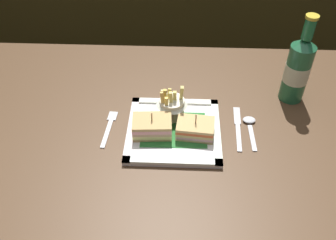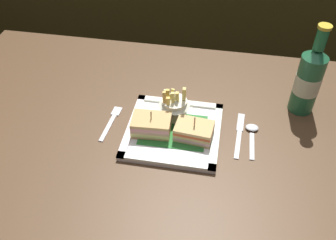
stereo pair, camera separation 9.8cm
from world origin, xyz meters
name	(u,v)px [view 2 (the right image)]	position (x,y,z in m)	size (l,w,h in m)	color
dining_table	(163,152)	(0.00, 0.00, 0.65)	(1.38, 0.85, 0.75)	#4F3622
square_plate	(173,131)	(0.03, -0.01, 0.75)	(0.25, 0.25, 0.02)	white
sandwich_half_left	(151,125)	(-0.03, -0.02, 0.78)	(0.11, 0.08, 0.07)	tan
sandwich_half_right	(194,131)	(0.09, -0.02, 0.78)	(0.10, 0.08, 0.07)	tan
fries_cup	(174,105)	(0.02, 0.05, 0.80)	(0.08, 0.08, 0.11)	white
beer_bottle	(309,79)	(0.37, 0.15, 0.85)	(0.07, 0.07, 0.26)	#25683F
fork	(111,121)	(-0.15, 0.00, 0.75)	(0.03, 0.14, 0.00)	silver
knife	(239,133)	(0.21, 0.02, 0.75)	(0.02, 0.17, 0.00)	silver
spoon	(252,132)	(0.24, 0.03, 0.75)	(0.04, 0.13, 0.01)	silver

